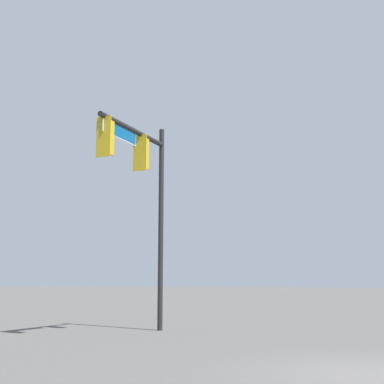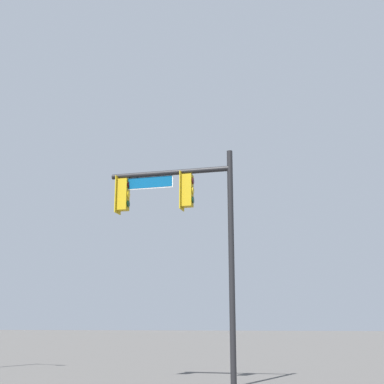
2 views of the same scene
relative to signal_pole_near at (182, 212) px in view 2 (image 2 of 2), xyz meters
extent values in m
cylinder|color=black|center=(-1.64, -0.15, -1.75)|extent=(0.19, 0.19, 7.44)
cylinder|color=black|center=(0.44, 0.04, 1.37)|extent=(4.18, 0.56, 0.18)
cube|color=gold|center=(0.01, 0.00, 0.70)|extent=(0.08, 0.52, 1.30)
cube|color=#B79314|center=(-0.18, -0.02, 0.70)|extent=(0.39, 0.35, 1.10)
cylinder|color=#B79314|center=(-0.18, -0.02, 1.31)|extent=(0.04, 0.04, 0.12)
cylinder|color=#340503|center=(-0.38, -0.03, 1.03)|extent=(0.05, 0.22, 0.22)
cylinder|color=yellow|center=(-0.38, -0.03, 0.70)|extent=(0.05, 0.22, 0.22)
cylinder|color=black|center=(-0.38, -0.03, 0.37)|extent=(0.05, 0.22, 0.22)
cube|color=gold|center=(2.30, 0.21, 0.70)|extent=(0.08, 0.52, 1.30)
cube|color=#B79314|center=(2.11, 0.19, 0.70)|extent=(0.39, 0.35, 1.10)
cylinder|color=#B79314|center=(2.11, 0.19, 1.31)|extent=(0.04, 0.04, 0.12)
cylinder|color=#340503|center=(1.91, 0.17, 1.03)|extent=(0.05, 0.22, 0.22)
cylinder|color=yellow|center=(1.91, 0.17, 0.70)|extent=(0.05, 0.22, 0.22)
cylinder|color=black|center=(1.91, 0.17, 0.37)|extent=(0.05, 0.22, 0.22)
cube|color=#0A4C7F|center=(1.34, 0.12, 1.08)|extent=(1.98, 0.22, 0.38)
cube|color=white|center=(1.34, 0.12, 1.08)|extent=(2.04, 0.21, 0.44)
camera|label=1|loc=(15.00, 10.41, -3.80)|focal=50.00mm
camera|label=2|loc=(-6.26, 16.21, -3.69)|focal=50.00mm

